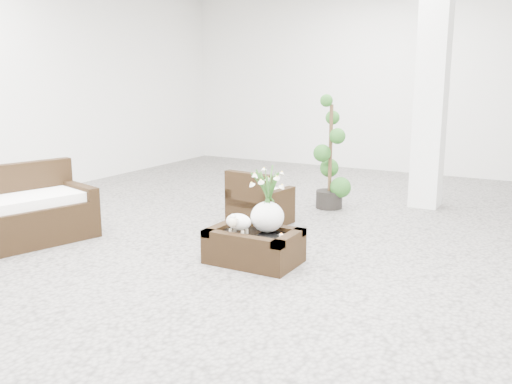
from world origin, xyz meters
The scene contains 9 objects.
ground centered at (0.00, 0.00, 0.00)m, with size 11.00×11.00×0.00m, color gray.
column centered at (1.20, 2.80, 1.75)m, with size 0.40×0.40×3.50m, color white.
coffee_table centered at (0.25, -0.59, 0.16)m, with size 0.90×0.60×0.31m, color black.
sheep_figurine centered at (0.13, -0.69, 0.42)m, with size 0.28×0.23×0.21m, color white.
planter_narcissus centered at (0.35, -0.49, 0.71)m, with size 0.44×0.44×0.80m, color white, non-canonical shape.
tealight centered at (0.55, -0.57, 0.33)m, with size 0.04×0.04×0.03m, color white.
armchair centered at (-0.42, 0.77, 0.35)m, with size 0.66×0.63×0.70m, color black.
loveseat centered at (-2.38, -1.33, 0.43)m, with size 1.63×0.78×0.87m, color black.
topiary centered at (0.03, 2.01, 0.79)m, with size 0.42×0.42×1.58m, color #204D18, non-canonical shape.
Camera 1 is at (2.92, -5.34, 1.89)m, focal length 39.31 mm.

